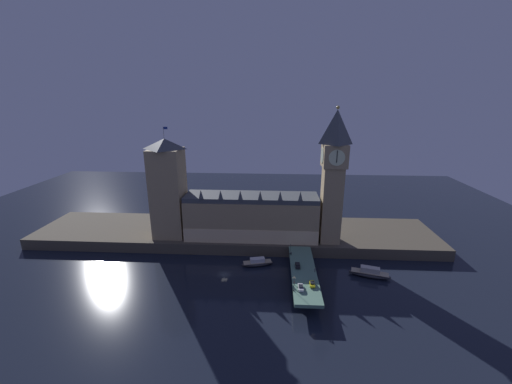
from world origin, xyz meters
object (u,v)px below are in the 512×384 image
Objects in this scene: street_lamp_far at (290,247)px; pedestrian_far_rail at (291,253)px; clock_tower at (333,173)px; boat_downstream at (370,273)px; car_northbound_lead at (298,265)px; boat_upstream at (257,263)px; pedestrian_mid_walk at (315,270)px; victoria_tower at (168,188)px; car_southbound_lead at (312,284)px; street_lamp_near at (294,282)px; pedestrian_near_rail at (294,283)px; car_northbound_trail at (301,288)px.

pedestrian_far_rail is at bearing -69.49° from street_lamp_far.
clock_tower reaches higher than boat_downstream.
clock_tower is 48.75m from boat_downstream.
boat_upstream is at bearing 148.48° from car_northbound_lead.
pedestrian_far_rail is (-20.15, -17.69, -34.44)m from clock_tower.
street_lamp_far is (-9.70, 15.10, 2.95)m from pedestrian_mid_walk.
victoria_tower reaches higher than street_lamp_far.
pedestrian_far_rail is 0.28× the size of street_lamp_far.
street_lamp_far is 0.33× the size of boat_downstream.
car_southbound_lead is 0.26× the size of boat_upstream.
car_southbound_lead is 2.35× the size of pedestrian_mid_walk.
street_lamp_near is (-20.55, -46.06, -31.52)m from clock_tower.
victoria_tower is 33.73× the size of pedestrian_near_rail.
boat_upstream is (-18.11, 11.11, -5.48)m from car_northbound_lead.
pedestrian_mid_walk is 0.09× the size of boat_downstream.
street_lamp_near is (-0.40, -28.37, 2.93)m from pedestrian_far_rail.
boat_downstream is (34.68, 17.82, -5.33)m from pedestrian_near_rail.
street_lamp_near reaches higher than boat_upstream.
pedestrian_mid_walk is at bearing -108.89° from clock_tower.
car_northbound_lead reaches higher than boat_downstream.
clock_tower is 59.38m from car_northbound_trail.
clock_tower is 84.01m from victoria_tower.
street_lamp_far is (-2.72, 28.19, 3.13)m from car_northbound_trail.
clock_tower is at bearing 71.11° from pedestrian_mid_walk.
pedestrian_mid_walk is 0.28× the size of street_lamp_near.
victoria_tower is 84.11m from pedestrian_mid_walk.
car_northbound_lead is 7.85m from pedestrian_mid_walk.
clock_tower is at bearing -2.09° from victoria_tower.
pedestrian_near_rail is at bearing -90.00° from pedestrian_far_rail.
clock_tower is 41.12m from street_lamp_far.
pedestrian_mid_walk reaches higher than boat_upstream.
car_southbound_lead is at bearing -102.61° from pedestrian_mid_walk.
pedestrian_near_rail is at bearing 178.70° from car_southbound_lead.
car_northbound_lead is 0.75× the size of street_lamp_far.
clock_tower is 3.63× the size of boat_downstream.
street_lamp_near is 29.44m from street_lamp_far.
pedestrian_far_rail is at bearing 105.94° from car_southbound_lead.
pedestrian_near_rail is 24.26m from pedestrian_far_rail.
pedestrian_near_rail is 0.11× the size of boat_upstream.
victoria_tower is 33.14× the size of pedestrian_far_rail.
pedestrian_mid_walk is 16.83m from pedestrian_far_rail.
car_northbound_lead is at bearing -77.44° from pedestrian_far_rail.
car_northbound_lead reaches higher than car_southbound_lead.
street_lamp_far is 17.65m from boat_upstream.
street_lamp_near is 0.39× the size of boat_upstream.
clock_tower is 10.98× the size of street_lamp_near.
street_lamp_far is at bearing 95.52° from car_northbound_trail.
pedestrian_far_rail is at bearing 90.00° from pedestrian_near_rail.
car_northbound_trail is at bearing -111.69° from clock_tower.
car_northbound_trail is at bearing -36.14° from victoria_tower.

